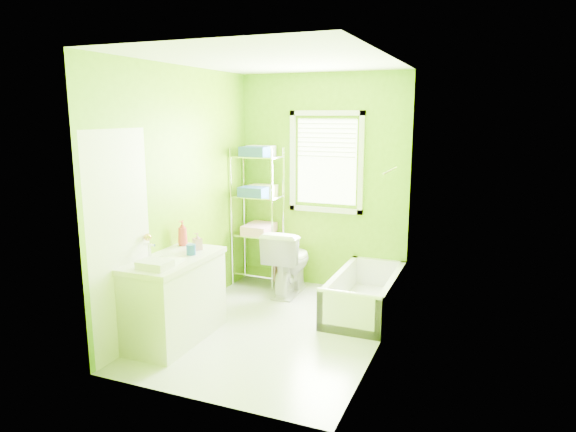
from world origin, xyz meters
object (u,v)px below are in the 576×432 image
at_px(wire_shelf_unit, 259,201).
at_px(vanity, 174,296).
at_px(toilet, 289,261).
at_px(bathtub, 364,300).

bearing_deg(wire_shelf_unit, vanity, -92.16).
height_order(toilet, wire_shelf_unit, wire_shelf_unit).
relative_size(bathtub, toilet, 1.74).
xyz_separation_m(toilet, wire_shelf_unit, (-0.45, 0.16, 0.67)).
distance_m(bathtub, toilet, 1.07).
distance_m(bathtub, wire_shelf_unit, 1.77).
bearing_deg(toilet, vanity, 70.10).
relative_size(toilet, wire_shelf_unit, 0.46).
bearing_deg(vanity, wire_shelf_unit, 87.84).
distance_m(toilet, wire_shelf_unit, 0.82).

